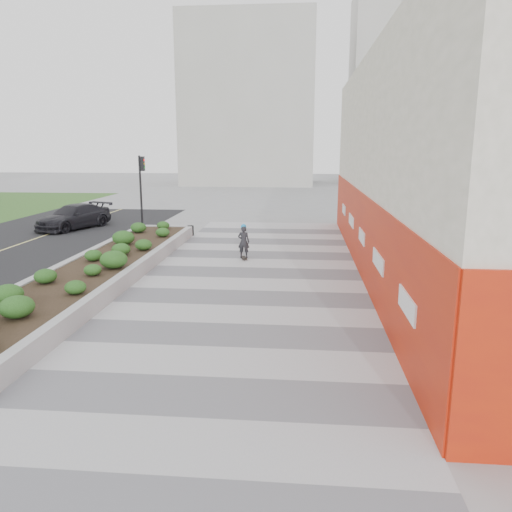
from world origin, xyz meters
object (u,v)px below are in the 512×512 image
at_px(planter, 100,266).
at_px(car_dark, 74,217).
at_px(traffic_signal_near, 142,182).
at_px(skateboarder, 244,241).

xyz_separation_m(planter, car_dark, (-5.93, 10.67, 0.28)).
bearing_deg(planter, traffic_signal_near, 99.35).
height_order(planter, traffic_signal_near, traffic_signal_near).
relative_size(planter, skateboarder, 11.90).
bearing_deg(skateboarder, planter, -158.12).
relative_size(planter, traffic_signal_near, 4.29).
xyz_separation_m(planter, traffic_signal_near, (-1.73, 10.50, 2.34)).
bearing_deg(car_dark, planter, -39.95).
height_order(traffic_signal_near, skateboarder, traffic_signal_near).
xyz_separation_m(planter, skateboarder, (4.84, 3.50, 0.35)).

